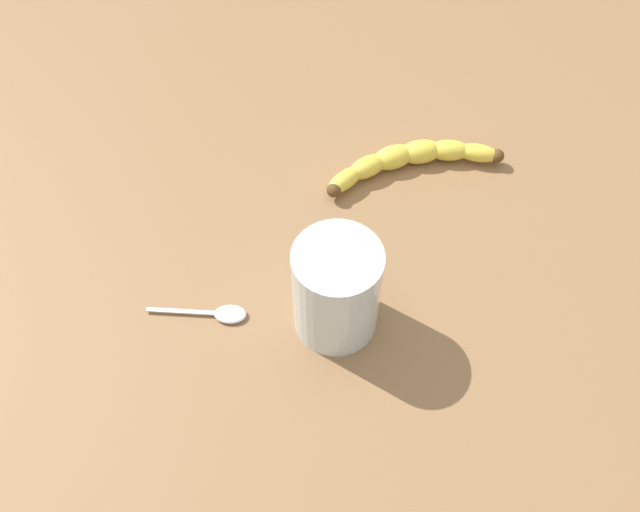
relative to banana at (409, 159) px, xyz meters
The scene contains 4 objects.
wooden_tabletop 14.24cm from the banana, 45.68° to the right, with size 120.00×120.00×3.00cm, color olive.
banana is the anchor object (origin of this frame).
smoothie_glass 24.84cm from the banana, 26.35° to the right, with size 9.18×9.18×12.32cm.
teaspoon 31.17cm from the banana, 48.00° to the right, with size 2.80×11.29×0.80cm.
Camera 1 is at (48.18, -4.52, 67.89)cm, focal length 37.49 mm.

